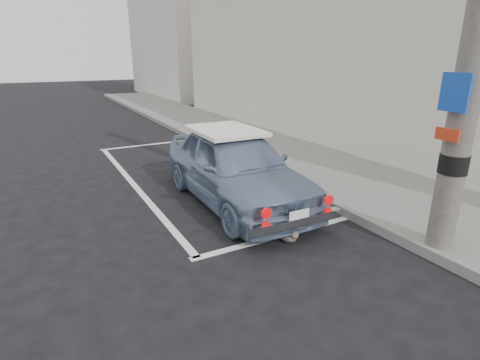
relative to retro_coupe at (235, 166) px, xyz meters
name	(u,v)px	position (x,y,z in m)	size (l,w,h in m)	color
ground	(238,230)	(-0.54, -1.08, -0.68)	(80.00, 80.00, 0.00)	black
sidewalk	(315,166)	(2.66, 0.92, -0.61)	(2.80, 40.00, 0.15)	slate
shop_building	(361,24)	(5.79, 2.92, 2.80)	(3.50, 18.00, 7.00)	beige
building_far	(176,33)	(5.81, 18.92, 3.32)	(3.50, 10.00, 8.00)	beige
pline_rear	(282,235)	(-0.04, -1.58, -0.68)	(3.00, 0.12, 0.01)	silver
pline_front	(151,144)	(-0.04, 5.42, -0.68)	(3.00, 0.12, 0.01)	silver
pline_side	(133,184)	(-1.44, 1.92, -0.68)	(0.12, 7.00, 0.01)	silver
retro_coupe	(235,166)	(0.00, 0.00, 0.00)	(1.71, 4.03, 1.35)	slate
cat	(289,235)	(-0.08, -1.80, -0.58)	(0.25, 0.43, 0.23)	#79695C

